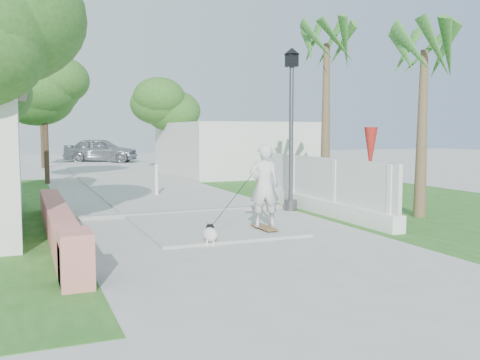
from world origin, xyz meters
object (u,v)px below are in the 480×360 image
patio_umbrella (371,150)px  dog (210,234)px  street_lamp (291,123)px  skateboarder (243,195)px  bollard (156,179)px  parked_car (101,150)px

patio_umbrella → dog: bearing=-156.2°
street_lamp → patio_umbrella: 2.27m
patio_umbrella → skateboarder: bearing=-158.5°
bollard → dog: bollard is taller
street_lamp → parked_car: (-1.70, 25.18, -1.57)m
dog → street_lamp: bearing=62.3°
bollard → skateboarder: bearing=-89.0°
skateboarder → dog: skateboarder is taller
street_lamp → patio_umbrella: size_ratio=1.93×
street_lamp → skateboarder: bearing=-132.9°
skateboarder → bollard: bearing=-75.8°
skateboarder → dog: bearing=46.7°
street_lamp → parked_car: street_lamp is taller
patio_umbrella → parked_car: 26.44m
skateboarder → dog: size_ratio=3.39×
bollard → patio_umbrella: size_ratio=0.47×
bollard → parked_car: size_ratio=0.22×
bollard → dog: size_ratio=1.93×
bollard → patio_umbrella: 7.25m
dog → parked_car: parked_car is taller
patio_umbrella → parked_car: patio_umbrella is taller
dog → parked_car: 28.64m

